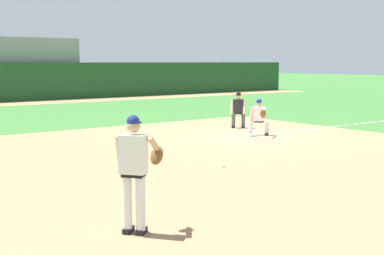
# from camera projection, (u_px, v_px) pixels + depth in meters

# --- Properties ---
(ground_plane) EXTENTS (160.00, 160.00, 0.00)m
(ground_plane) POSITION_uv_depth(u_px,v_px,m) (250.00, 136.00, 19.16)
(ground_plane) COLOR #3D7533
(infield_dirt_patch) EXTENTS (18.00, 18.00, 0.01)m
(infield_dirt_patch) POSITION_uv_depth(u_px,v_px,m) (215.00, 166.00, 13.73)
(infield_dirt_patch) COLOR #A87F56
(infield_dirt_patch) RESTS_ON ground
(warning_track_strip) EXTENTS (48.00, 3.20, 0.01)m
(warning_track_strip) POSITION_uv_depth(u_px,v_px,m) (41.00, 102.00, 35.03)
(warning_track_strip) COLOR #A87F56
(warning_track_strip) RESTS_ON ground
(first_base_bag) EXTENTS (0.38, 0.38, 0.09)m
(first_base_bag) POSITION_uv_depth(u_px,v_px,m) (250.00, 135.00, 19.16)
(first_base_bag) COLOR white
(first_base_bag) RESTS_ON ground
(baseball) EXTENTS (0.07, 0.07, 0.07)m
(baseball) POSITION_uv_depth(u_px,v_px,m) (223.00, 166.00, 13.46)
(baseball) COLOR white
(baseball) RESTS_ON ground
(pitcher) EXTENTS (0.85, 0.57, 1.86)m
(pitcher) POSITION_uv_depth(u_px,v_px,m) (135.00, 167.00, 8.20)
(pitcher) COLOR black
(pitcher) RESTS_ON ground
(first_baseman) EXTENTS (0.79, 1.06, 1.34)m
(first_baseman) POSITION_uv_depth(u_px,v_px,m) (259.00, 115.00, 19.31)
(first_baseman) COLOR black
(first_baseman) RESTS_ON ground
(umpire) EXTENTS (0.66, 0.68, 1.46)m
(umpire) POSITION_uv_depth(u_px,v_px,m) (238.00, 108.00, 21.48)
(umpire) COLOR black
(umpire) RESTS_ON ground
(outfield_wall) EXTENTS (48.00, 0.50, 2.60)m
(outfield_wall) POSITION_uv_depth(u_px,v_px,m) (29.00, 82.00, 36.46)
(outfield_wall) COLOR #1E4C23
(outfield_wall) RESTS_ON ground
(stadium_seating_block) EXTENTS (8.25, 3.35, 4.35)m
(stadium_seating_block) POSITION_uv_depth(u_px,v_px,m) (17.00, 68.00, 38.31)
(stadium_seating_block) COLOR gray
(stadium_seating_block) RESTS_ON ground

